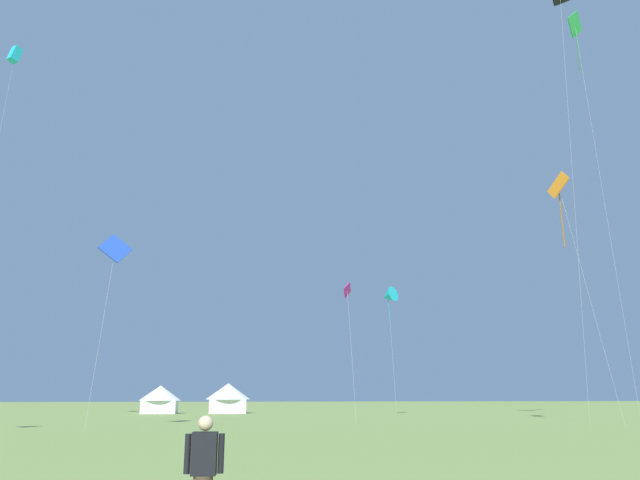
# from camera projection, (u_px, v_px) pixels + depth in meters

# --- Properties ---
(kite_cyan_box) EXTENTS (2.04, 1.52, 37.58)m
(kite_cyan_box) POSITION_uv_depth(u_px,v_px,m) (15.00, 56.00, 63.52)
(kite_cyan_box) COLOR #1EB7CC
(kite_cyan_box) RESTS_ON ground
(kite_cyan_delta) EXTENTS (2.35, 2.36, 13.18)m
(kite_cyan_delta) POSITION_uv_depth(u_px,v_px,m) (388.00, 296.00, 64.25)
(kite_cyan_delta) COLOR #1EB7CC
(kite_cyan_delta) RESTS_ON ground
(kite_blue_diamond) EXTENTS (2.02, 1.91, 12.35)m
(kite_blue_diamond) POSITION_uv_depth(u_px,v_px,m) (115.00, 250.00, 39.53)
(kite_blue_diamond) COLOR blue
(kite_blue_diamond) RESTS_ON ground
(kite_magenta_diamond) EXTENTS (0.81, 2.68, 11.11)m
(kite_magenta_diamond) POSITION_uv_depth(u_px,v_px,m) (347.00, 294.00, 49.86)
(kite_magenta_diamond) COLOR #E02DA3
(kite_magenta_diamond) RESTS_ON ground
(kite_green_diamond) EXTENTS (2.43, 2.66, 38.43)m
(kite_green_diamond) POSITION_uv_depth(u_px,v_px,m) (576.00, 31.00, 58.81)
(kite_green_diamond) COLOR green
(kite_green_diamond) RESTS_ON ground
(kite_orange_diamond) EXTENTS (2.55, 3.14, 18.94)m
(kite_orange_diamond) POSITION_uv_depth(u_px,v_px,m) (559.00, 189.00, 46.54)
(kite_orange_diamond) COLOR orange
(kite_orange_diamond) RESTS_ON ground
(person_spectator) EXTENTS (0.57, 0.28, 1.73)m
(person_spectator) POSITION_uv_depth(u_px,v_px,m) (203.00, 479.00, 8.69)
(person_spectator) COLOR #473828
(person_spectator) RESTS_ON ground
(festival_tent_right) EXTENTS (4.76, 4.76, 3.09)m
(festival_tent_right) POSITION_uv_depth(u_px,v_px,m) (160.00, 398.00, 68.82)
(festival_tent_right) COLOR white
(festival_tent_right) RESTS_ON ground
(festival_tent_left) EXTENTS (5.15, 5.15, 3.35)m
(festival_tent_left) POSITION_uv_depth(u_px,v_px,m) (228.00, 397.00, 69.92)
(festival_tent_left) COLOR white
(festival_tent_left) RESTS_ON ground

